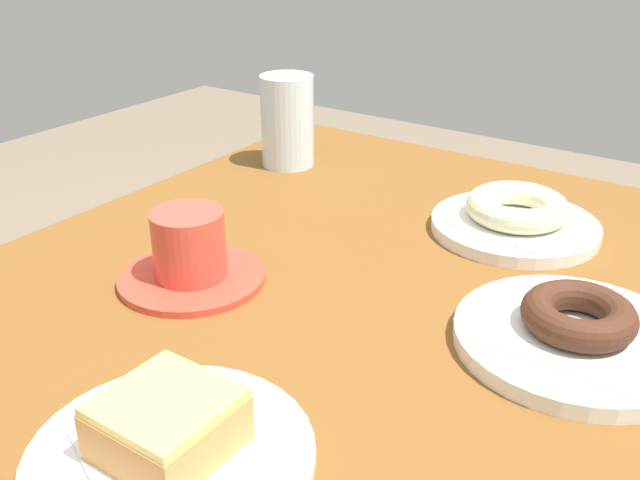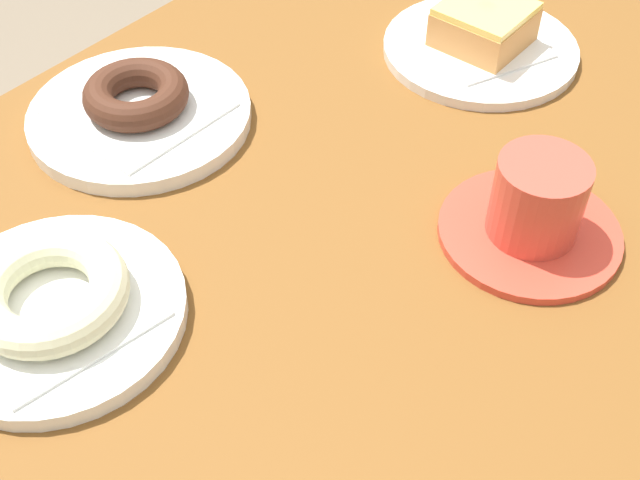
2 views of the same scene
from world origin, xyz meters
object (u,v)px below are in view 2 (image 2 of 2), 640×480
(coffee_cup, at_px, (535,208))
(plate_sugar_ring, at_px, (57,313))
(donut_sugar_ring, at_px, (49,291))
(plate_glazed_square, at_px, (480,49))
(donut_glazed_square, at_px, (484,24))
(plate_chocolate_ring, at_px, (140,116))
(donut_chocolate_ring, at_px, (136,94))

(coffee_cup, bearing_deg, plate_sugar_ring, -37.17)
(donut_sugar_ring, height_order, plate_glazed_square, donut_sugar_ring)
(plate_sugar_ring, bearing_deg, plate_glazed_square, 173.57)
(plate_sugar_ring, xyz_separation_m, donut_glazed_square, (-0.51, 0.06, 0.03))
(plate_sugar_ring, distance_m, coffee_cup, 0.39)
(plate_chocolate_ring, bearing_deg, plate_glazed_square, 148.31)
(plate_glazed_square, relative_size, coffee_cup, 1.34)
(plate_chocolate_ring, bearing_deg, donut_sugar_ring, 32.98)
(donut_sugar_ring, relative_size, plate_chocolate_ring, 0.56)
(donut_glazed_square, bearing_deg, donut_chocolate_ring, -31.69)
(plate_glazed_square, distance_m, coffee_cup, 0.27)
(plate_chocolate_ring, bearing_deg, donut_glazed_square, 148.31)
(plate_sugar_ring, distance_m, plate_chocolate_ring, 0.24)
(donut_sugar_ring, relative_size, donut_chocolate_ring, 1.20)
(donut_sugar_ring, bearing_deg, plate_chocolate_ring, -147.02)
(donut_sugar_ring, distance_m, plate_chocolate_ring, 0.24)
(plate_sugar_ring, xyz_separation_m, plate_chocolate_ring, (-0.20, -0.13, 0.00))
(plate_sugar_ring, bearing_deg, plate_chocolate_ring, -147.02)
(donut_glazed_square, xyz_separation_m, plate_chocolate_ring, (0.31, -0.19, -0.03))
(donut_sugar_ring, xyz_separation_m, plate_chocolate_ring, (-0.20, -0.13, -0.03))
(plate_sugar_ring, xyz_separation_m, donut_chocolate_ring, (-0.20, -0.13, 0.03))
(plate_sugar_ring, xyz_separation_m, coffee_cup, (-0.31, 0.23, 0.02))
(donut_sugar_ring, height_order, donut_chocolate_ring, same)
(donut_sugar_ring, xyz_separation_m, donut_glazed_square, (-0.51, 0.06, 0.00))
(donut_sugar_ring, relative_size, donut_glazed_square, 1.40)
(coffee_cup, bearing_deg, donut_sugar_ring, -37.17)
(plate_chocolate_ring, xyz_separation_m, donut_chocolate_ring, (0.00, 0.00, 0.03))
(plate_sugar_ring, relative_size, coffee_cup, 1.29)
(coffee_cup, bearing_deg, donut_glazed_square, -139.41)
(plate_chocolate_ring, height_order, donut_chocolate_ring, donut_chocolate_ring)
(donut_sugar_ring, relative_size, plate_glazed_square, 0.58)
(donut_glazed_square, bearing_deg, coffee_cup, 40.59)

